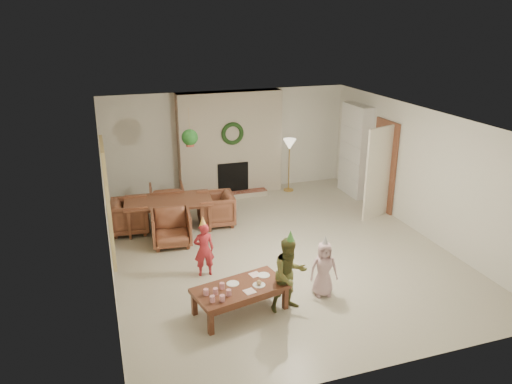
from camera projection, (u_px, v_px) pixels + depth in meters
name	position (u px, v px, depth m)	size (l,w,h in m)	color
floor	(278.00, 249.00, 9.22)	(7.00, 7.00, 0.00)	#B7B29E
ceiling	(280.00, 118.00, 8.36)	(7.00, 7.00, 0.00)	white
wall_back	(228.00, 142.00, 11.91)	(7.00, 7.00, 0.00)	silver
wall_front	(385.00, 282.00, 5.66)	(7.00, 7.00, 0.00)	silver
wall_left	(106.00, 206.00, 7.91)	(7.00, 7.00, 0.00)	silver
wall_right	(420.00, 171.00, 9.67)	(7.00, 7.00, 0.00)	silver
fireplace_mass	(230.00, 144.00, 11.73)	(2.50, 0.40, 2.50)	#572617
fireplace_hearth	(235.00, 195.00, 11.83)	(1.60, 0.30, 0.12)	maroon
fireplace_firebox	(233.00, 177.00, 11.85)	(0.75, 0.12, 0.75)	black
fireplace_wreath	(233.00, 134.00, 11.42)	(0.54, 0.54, 0.10)	#163514
floor_lamp_base	(288.00, 190.00, 12.30)	(0.25, 0.25, 0.03)	gold
floor_lamp_post	(289.00, 167.00, 12.10)	(0.03, 0.03, 1.19)	gold
floor_lamp_shade	(290.00, 144.00, 11.90)	(0.32, 0.32, 0.27)	beige
bookshelf_carcass	(355.00, 150.00, 11.73)	(0.30, 1.00, 2.20)	white
bookshelf_shelf_a	(353.00, 176.00, 11.94)	(0.30, 0.92, 0.03)	white
bookshelf_shelf_b	(354.00, 160.00, 11.81)	(0.30, 0.92, 0.03)	white
bookshelf_shelf_c	(355.00, 144.00, 11.67)	(0.30, 0.92, 0.03)	white
bookshelf_shelf_d	(356.00, 128.00, 11.53)	(0.30, 0.92, 0.03)	white
books_row_lower	(355.00, 173.00, 11.75)	(0.20, 0.40, 0.24)	maroon
books_row_mid	(352.00, 154.00, 11.80)	(0.20, 0.44, 0.24)	navy
books_row_upper	(357.00, 140.00, 11.53)	(0.20, 0.36, 0.22)	#A59823
door_frame	(384.00, 166.00, 10.81)	(0.05, 0.86, 2.04)	brown
door_leaf	(378.00, 173.00, 10.36)	(0.05, 0.80, 2.00)	beige
curtain_panel	(108.00, 202.00, 8.10)	(0.06, 1.20, 2.00)	beige
dining_table	(169.00, 214.00, 10.02)	(1.76, 0.98, 0.62)	brown
dining_chair_near	(171.00, 228.00, 9.30)	(0.73, 0.75, 0.68)	brown
dining_chair_far	(167.00, 200.00, 10.72)	(0.73, 0.75, 0.68)	brown
dining_chair_left	(130.00, 216.00, 9.85)	(0.73, 0.75, 0.68)	brown
dining_chair_right	(216.00, 209.00, 10.21)	(0.73, 0.75, 0.68)	brown
hanging_plant_cord	(189.00, 126.00, 9.44)	(0.01, 0.01, 0.70)	tan
hanging_plant_pot	(190.00, 143.00, 9.56)	(0.16, 0.16, 0.12)	#A24334
hanging_plant_foliage	(190.00, 137.00, 9.51)	(0.32, 0.32, 0.32)	#1B531E
coffee_table_top	(240.00, 289.00, 7.16)	(1.36, 0.68, 0.06)	brown
coffee_table_apron	(240.00, 293.00, 7.19)	(1.26, 0.58, 0.08)	brown
coffee_leg_fl	(211.00, 323.00, 6.71)	(0.07, 0.07, 0.36)	brown
coffee_leg_fr	(285.00, 298.00, 7.31)	(0.07, 0.07, 0.36)	brown
coffee_leg_bl	(194.00, 304.00, 7.16)	(0.07, 0.07, 0.36)	brown
coffee_leg_br	(266.00, 282.00, 7.76)	(0.07, 0.07, 0.36)	brown
cup_a	(212.00, 299.00, 6.76)	(0.07, 0.07, 0.09)	white
cup_b	(206.00, 292.00, 6.93)	(0.07, 0.07, 0.09)	white
cup_c	(222.00, 298.00, 6.77)	(0.07, 0.07, 0.09)	white
cup_d	(216.00, 291.00, 6.94)	(0.07, 0.07, 0.09)	white
cup_e	(229.00, 293.00, 6.91)	(0.07, 0.07, 0.09)	white
cup_f	(222.00, 286.00, 7.08)	(0.07, 0.07, 0.09)	white
plate_a	(233.00, 284.00, 7.23)	(0.19, 0.19, 0.01)	white
plate_b	(259.00, 285.00, 7.19)	(0.19, 0.19, 0.01)	white
plate_c	(264.00, 275.00, 7.46)	(0.19, 0.19, 0.01)	white
food_scoop	(259.00, 282.00, 7.18)	(0.07, 0.07, 0.07)	tan
napkin_left	(250.00, 291.00, 7.02)	(0.16, 0.16, 0.01)	#FFBBC1
napkin_right	(255.00, 275.00, 7.48)	(0.16, 0.16, 0.01)	#FFBBC1
child_red	(204.00, 249.00, 8.16)	(0.35, 0.23, 0.95)	#AB242D
party_hat_red	(203.00, 221.00, 7.98)	(0.13, 0.13, 0.18)	#F6FC54
child_plaid	(289.00, 275.00, 7.16)	(0.56, 0.44, 1.16)	brown
party_hat_plaid	(290.00, 236.00, 6.95)	(0.14, 0.14, 0.19)	#4FA245
child_pink	(324.00, 269.00, 7.59)	(0.44, 0.29, 0.90)	#CFA5AF
party_hat_pink	(325.00, 241.00, 7.42)	(0.12, 0.12, 0.16)	#ABACB2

